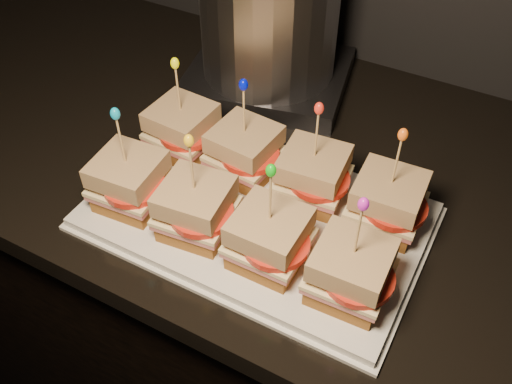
% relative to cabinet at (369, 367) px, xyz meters
% --- Properties ---
extents(cabinet, '(2.33, 0.61, 0.87)m').
position_rel_cabinet_xyz_m(cabinet, '(0.00, 0.00, 0.00)').
color(cabinet, black).
rests_on(cabinet, ground).
extents(granite_slab, '(2.37, 0.65, 0.04)m').
position_rel_cabinet_xyz_m(granite_slab, '(0.00, 0.00, 0.45)').
color(granite_slab, black).
rests_on(granite_slab, cabinet).
extents(platter, '(0.44, 0.27, 0.02)m').
position_rel_cabinet_xyz_m(platter, '(-0.18, -0.14, 0.48)').
color(platter, silver).
rests_on(platter, granite_slab).
extents(platter_rim, '(0.45, 0.28, 0.01)m').
position_rel_cabinet_xyz_m(platter_rim, '(-0.18, -0.14, 0.48)').
color(platter_rim, silver).
rests_on(platter_rim, granite_slab).
extents(sandwich_0_bread_bot, '(0.09, 0.09, 0.02)m').
position_rel_cabinet_xyz_m(sandwich_0_bread_bot, '(-0.34, -0.07, 0.50)').
color(sandwich_0_bread_bot, brown).
rests_on(sandwich_0_bread_bot, platter).
extents(sandwich_0_ham, '(0.10, 0.09, 0.01)m').
position_rel_cabinet_xyz_m(sandwich_0_ham, '(-0.34, -0.07, 0.52)').
color(sandwich_0_ham, '#C55859').
rests_on(sandwich_0_ham, sandwich_0_bread_bot).
extents(sandwich_0_cheese, '(0.10, 0.09, 0.01)m').
position_rel_cabinet_xyz_m(sandwich_0_cheese, '(-0.34, -0.07, 0.53)').
color(sandwich_0_cheese, '#FAE39F').
rests_on(sandwich_0_cheese, sandwich_0_ham).
extents(sandwich_0_tomato, '(0.08, 0.08, 0.01)m').
position_rel_cabinet_xyz_m(sandwich_0_tomato, '(-0.33, -0.08, 0.53)').
color(sandwich_0_tomato, red).
rests_on(sandwich_0_tomato, sandwich_0_cheese).
extents(sandwich_0_bread_top, '(0.09, 0.09, 0.03)m').
position_rel_cabinet_xyz_m(sandwich_0_bread_top, '(-0.34, -0.07, 0.55)').
color(sandwich_0_bread_top, brown).
rests_on(sandwich_0_bread_top, sandwich_0_tomato).
extents(sandwich_0_pick, '(0.00, 0.00, 0.09)m').
position_rel_cabinet_xyz_m(sandwich_0_pick, '(-0.34, -0.07, 0.60)').
color(sandwich_0_pick, tan).
rests_on(sandwich_0_pick, sandwich_0_bread_top).
extents(sandwich_0_frill, '(0.01, 0.01, 0.02)m').
position_rel_cabinet_xyz_m(sandwich_0_frill, '(-0.34, -0.07, 0.64)').
color(sandwich_0_frill, '#F4FB0A').
rests_on(sandwich_0_frill, sandwich_0_pick).
extents(sandwich_1_bread_bot, '(0.09, 0.09, 0.02)m').
position_rel_cabinet_xyz_m(sandwich_1_bread_bot, '(-0.23, -0.07, 0.50)').
color(sandwich_1_bread_bot, brown).
rests_on(sandwich_1_bread_bot, platter).
extents(sandwich_1_ham, '(0.10, 0.09, 0.01)m').
position_rel_cabinet_xyz_m(sandwich_1_ham, '(-0.23, -0.07, 0.52)').
color(sandwich_1_ham, '#C55859').
rests_on(sandwich_1_ham, sandwich_1_bread_bot).
extents(sandwich_1_cheese, '(0.10, 0.10, 0.01)m').
position_rel_cabinet_xyz_m(sandwich_1_cheese, '(-0.23, -0.07, 0.53)').
color(sandwich_1_cheese, '#FAE39F').
rests_on(sandwich_1_cheese, sandwich_1_ham).
extents(sandwich_1_tomato, '(0.08, 0.08, 0.01)m').
position_rel_cabinet_xyz_m(sandwich_1_tomato, '(-0.22, -0.08, 0.53)').
color(sandwich_1_tomato, red).
rests_on(sandwich_1_tomato, sandwich_1_cheese).
extents(sandwich_1_bread_top, '(0.09, 0.09, 0.03)m').
position_rel_cabinet_xyz_m(sandwich_1_bread_top, '(-0.23, -0.07, 0.55)').
color(sandwich_1_bread_top, brown).
rests_on(sandwich_1_bread_top, sandwich_1_tomato).
extents(sandwich_1_pick, '(0.00, 0.00, 0.09)m').
position_rel_cabinet_xyz_m(sandwich_1_pick, '(-0.23, -0.07, 0.60)').
color(sandwich_1_pick, tan).
rests_on(sandwich_1_pick, sandwich_1_bread_top).
extents(sandwich_1_frill, '(0.01, 0.01, 0.02)m').
position_rel_cabinet_xyz_m(sandwich_1_frill, '(-0.23, -0.07, 0.64)').
color(sandwich_1_frill, '#020BD9').
rests_on(sandwich_1_frill, sandwich_1_pick).
extents(sandwich_2_bread_bot, '(0.09, 0.09, 0.02)m').
position_rel_cabinet_xyz_m(sandwich_2_bread_bot, '(-0.13, -0.07, 0.50)').
color(sandwich_2_bread_bot, brown).
rests_on(sandwich_2_bread_bot, platter).
extents(sandwich_2_ham, '(0.10, 0.09, 0.01)m').
position_rel_cabinet_xyz_m(sandwich_2_ham, '(-0.13, -0.07, 0.52)').
color(sandwich_2_ham, '#C55859').
rests_on(sandwich_2_ham, sandwich_2_bread_bot).
extents(sandwich_2_cheese, '(0.10, 0.10, 0.01)m').
position_rel_cabinet_xyz_m(sandwich_2_cheese, '(-0.13, -0.07, 0.53)').
color(sandwich_2_cheese, '#FAE39F').
rests_on(sandwich_2_cheese, sandwich_2_ham).
extents(sandwich_2_tomato, '(0.08, 0.08, 0.01)m').
position_rel_cabinet_xyz_m(sandwich_2_tomato, '(-0.12, -0.08, 0.53)').
color(sandwich_2_tomato, red).
rests_on(sandwich_2_tomato, sandwich_2_cheese).
extents(sandwich_2_bread_top, '(0.09, 0.09, 0.03)m').
position_rel_cabinet_xyz_m(sandwich_2_bread_top, '(-0.13, -0.07, 0.55)').
color(sandwich_2_bread_top, brown).
rests_on(sandwich_2_bread_top, sandwich_2_tomato).
extents(sandwich_2_pick, '(0.00, 0.00, 0.09)m').
position_rel_cabinet_xyz_m(sandwich_2_pick, '(-0.13, -0.07, 0.60)').
color(sandwich_2_pick, tan).
rests_on(sandwich_2_pick, sandwich_2_bread_top).
extents(sandwich_2_frill, '(0.01, 0.01, 0.02)m').
position_rel_cabinet_xyz_m(sandwich_2_frill, '(-0.13, -0.07, 0.64)').
color(sandwich_2_frill, red).
rests_on(sandwich_2_frill, sandwich_2_pick).
extents(sandwich_3_bread_bot, '(0.09, 0.09, 0.02)m').
position_rel_cabinet_xyz_m(sandwich_3_bread_bot, '(-0.03, -0.07, 0.50)').
color(sandwich_3_bread_bot, brown).
rests_on(sandwich_3_bread_bot, platter).
extents(sandwich_3_ham, '(0.09, 0.09, 0.01)m').
position_rel_cabinet_xyz_m(sandwich_3_ham, '(-0.03, -0.07, 0.52)').
color(sandwich_3_ham, '#C55859').
rests_on(sandwich_3_ham, sandwich_3_bread_bot).
extents(sandwich_3_cheese, '(0.10, 0.09, 0.01)m').
position_rel_cabinet_xyz_m(sandwich_3_cheese, '(-0.03, -0.07, 0.53)').
color(sandwich_3_cheese, '#FAE39F').
rests_on(sandwich_3_cheese, sandwich_3_ham).
extents(sandwich_3_tomato, '(0.08, 0.08, 0.01)m').
position_rel_cabinet_xyz_m(sandwich_3_tomato, '(-0.01, -0.08, 0.53)').
color(sandwich_3_tomato, red).
rests_on(sandwich_3_tomato, sandwich_3_cheese).
extents(sandwich_3_bread_top, '(0.09, 0.09, 0.03)m').
position_rel_cabinet_xyz_m(sandwich_3_bread_top, '(-0.03, -0.07, 0.55)').
color(sandwich_3_bread_top, brown).
rests_on(sandwich_3_bread_top, sandwich_3_tomato).
extents(sandwich_3_pick, '(0.00, 0.00, 0.09)m').
position_rel_cabinet_xyz_m(sandwich_3_pick, '(-0.03, -0.07, 0.60)').
color(sandwich_3_pick, tan).
rests_on(sandwich_3_pick, sandwich_3_bread_top).
extents(sandwich_3_frill, '(0.01, 0.01, 0.02)m').
position_rel_cabinet_xyz_m(sandwich_3_frill, '(-0.03, -0.07, 0.64)').
color(sandwich_3_frill, orange).
rests_on(sandwich_3_frill, sandwich_3_pick).
extents(sandwich_4_bread_bot, '(0.09, 0.09, 0.02)m').
position_rel_cabinet_xyz_m(sandwich_4_bread_bot, '(-0.34, -0.20, 0.50)').
color(sandwich_4_bread_bot, brown).
rests_on(sandwich_4_bread_bot, platter).
extents(sandwich_4_ham, '(0.10, 0.09, 0.01)m').
position_rel_cabinet_xyz_m(sandwich_4_ham, '(-0.34, -0.20, 0.52)').
color(sandwich_4_ham, '#C55859').
rests_on(sandwich_4_ham, sandwich_4_bread_bot).
extents(sandwich_4_cheese, '(0.10, 0.09, 0.01)m').
position_rel_cabinet_xyz_m(sandwich_4_cheese, '(-0.34, -0.20, 0.53)').
color(sandwich_4_cheese, '#FAE39F').
rests_on(sandwich_4_cheese, sandwich_4_ham).
extents(sandwich_4_tomato, '(0.08, 0.08, 0.01)m').
position_rel_cabinet_xyz_m(sandwich_4_tomato, '(-0.33, -0.21, 0.53)').
color(sandwich_4_tomato, red).
rests_on(sandwich_4_tomato, sandwich_4_cheese).
extents(sandwich_4_bread_top, '(0.09, 0.09, 0.03)m').
position_rel_cabinet_xyz_m(sandwich_4_bread_top, '(-0.34, -0.20, 0.55)').
color(sandwich_4_bread_top, brown).
rests_on(sandwich_4_bread_top, sandwich_4_tomato).
extents(sandwich_4_pick, '(0.00, 0.00, 0.09)m').
position_rel_cabinet_xyz_m(sandwich_4_pick, '(-0.34, -0.20, 0.60)').
color(sandwich_4_pick, tan).
rests_on(sandwich_4_pick, sandwich_4_bread_top).
extents(sandwich_4_frill, '(0.01, 0.01, 0.02)m').
position_rel_cabinet_xyz_m(sandwich_4_frill, '(-0.34, -0.20, 0.64)').
color(sandwich_4_frill, '#0D8FB3').
rests_on(sandwich_4_frill, sandwich_4_pick).
extents(sandwich_5_bread_bot, '(0.09, 0.09, 0.02)m').
position_rel_cabinet_xyz_m(sandwich_5_bread_bot, '(-0.23, -0.20, 0.50)').
color(sandwich_5_bread_bot, brown).
rests_on(sandwich_5_bread_bot, platter).
extents(sandwich_5_ham, '(0.10, 0.10, 0.01)m').
position_rel_cabinet_xyz_m(sandwich_5_ham, '(-0.23, -0.20, 0.52)').
color(sandwich_5_ham, '#C55859').
rests_on(sandwich_5_ham, sandwich_5_bread_bot).
extents(sandwich_5_cheese, '(0.10, 0.10, 0.01)m').
position_rel_cabinet_xyz_m(sandwich_5_cheese, '(-0.23, -0.20, 0.53)').
color(sandwich_5_cheese, '#FAE39F').
rests_on(sandwich_5_cheese, sandwich_5_ham).
extents(sandwich_5_tomato, '(0.08, 0.08, 0.01)m').
position_rel_cabinet_xyz_m(sandwich_5_tomato, '(-0.22, -0.21, 0.53)').
color(sandwich_5_tomato, red).
rests_on(sandwich_5_tomato, sandwich_5_cheese).
extents(sandwich_5_bread_top, '(0.09, 0.09, 0.03)m').
position_rel_cabinet_xyz_m(sandwich_5_bread_top, '(-0.23, -0.20, 0.55)').
color(sandwich_5_bread_top, brown).
rests_on(sandwich_5_bread_top, sandwich_5_tomato).
extents(sandwich_5_pick, '(0.00, 0.00, 0.09)m').
position_rel_cabinet_xyz_m(sandwich_5_pick, '(-0.23, -0.20, 0.60)').
color(sandwich_5_pick, tan).
rests_on(sandwich_5_pick, sandwich_5_bread_top).
extents(sandwich_5_frill, '(0.01, 0.01, 0.02)m').
position_rel_cabinet_xyz_m(sandwich_5_frill, '(-0.23, -0.20, 0.64)').
color(sandwich_5_frill, yellow).
rests_on(sandwich_5_frill, sandwich_5_pick).
extents(sandwich_6_bread_bot, '(0.08, 0.08, 0.02)m').
position_rel_cabinet_xyz_m(sandwich_6_bread_bot, '(-0.13, -0.20, 0.50)').
color(sandwich_6_bread_bot, brown).
rests_on(sandwich_6_bread_bot, platter).
extents(sandwich_6_ham, '(0.09, 0.09, 0.01)m').
position_rel_cabinet_xyz_m(sandwich_6_ham, '(-0.13, -0.20, 0.52)').
color(sandwich_6_ham, '#C55859').
rests_on(sandwich_6_ham, sandwich_6_bread_bot).
extents(sandwich_6_cheese, '(0.09, 0.09, 0.01)m').
position_rel_cabinet_xyz_m(sandwich_6_cheese, '(-0.13, -0.20, 0.53)').
color(sandwich_6_cheese, '#FAE39F').
rests_on(sandwich_6_cheese, sandwich_6_ham).
extents(sandwich_6_tomato, '(0.08, 0.08, 0.01)m').
position_rel_cabinet_xyz_m(sandwich_6_tomato, '(-0.12, -0.21, 0.53)').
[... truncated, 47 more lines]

